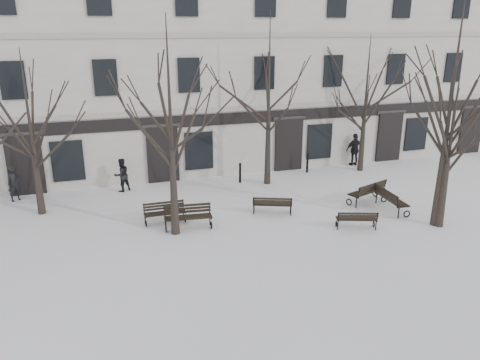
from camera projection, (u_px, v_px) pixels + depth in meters
name	position (u px, v px, depth m)	size (l,w,h in m)	color
ground	(286.00, 233.00, 18.23)	(100.00, 100.00, 0.00)	white
building	(204.00, 65.00, 28.28)	(40.40, 10.20, 11.40)	beige
tree_1	(170.00, 103.00, 16.65)	(5.68, 5.68, 8.12)	black
tree_2	(453.00, 83.00, 17.28)	(6.36, 6.36, 9.08)	black
tree_3	(452.00, 130.00, 17.69)	(4.44, 4.44, 6.34)	black
tree_4	(28.00, 114.00, 18.87)	(4.84, 4.84, 6.92)	black
tree_5	(269.00, 79.00, 22.48)	(5.91, 5.91, 8.44)	black
tree_6	(367.00, 88.00, 24.93)	(5.13, 5.13, 7.33)	black
bench_0	(188.00, 216.00, 18.56)	(1.94, 0.88, 0.95)	black
bench_1	(272.00, 204.00, 19.96)	(1.75, 1.17, 0.84)	black
bench_2	(357.00, 219.00, 18.48)	(1.66, 1.05, 0.80)	black
bench_3	(165.00, 212.00, 19.12)	(1.68, 0.62, 0.85)	black
bench_4	(368.00, 191.00, 21.29)	(2.10, 1.36, 1.01)	black
bench_5	(390.00, 198.00, 20.40)	(0.87, 2.02, 0.99)	black
bollard_a	(240.00, 172.00, 24.05)	(0.14, 0.14, 1.07)	black
bollard_b	(307.00, 162.00, 25.77)	(0.14, 0.14, 1.12)	black
pedestrian_a	(17.00, 201.00, 21.69)	(0.61, 0.40, 1.67)	black
pedestrian_b	(123.00, 191.00, 22.98)	(0.80, 0.62, 1.65)	black
pedestrian_c	(354.00, 165.00, 27.32)	(1.10, 0.46, 1.88)	black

